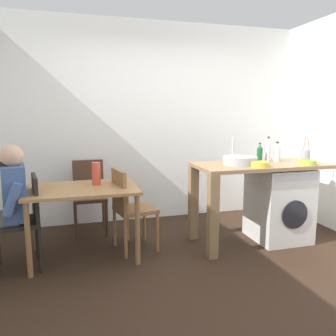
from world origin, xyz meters
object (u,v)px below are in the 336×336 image
at_px(chair_opposite, 129,205).
at_px(bottle_clear_small, 277,152).
at_px(chair_spare_by_wall, 89,192).
at_px(bottle_tall_green, 260,153).
at_px(bottle_squat_brown, 268,150).
at_px(colander, 307,162).
at_px(chair_person_seat, 25,217).
at_px(vase, 96,174).
at_px(mixing_bowl, 260,164).
at_px(dining_table, 83,197).
at_px(seated_person, 5,202).
at_px(washing_machine, 279,204).
at_px(utensil_crock, 305,155).

bearing_deg(chair_opposite, bottle_clear_small, 77.86).
distance_m(chair_spare_by_wall, bottle_tall_green, 2.13).
bearing_deg(bottle_squat_brown, colander, -50.56).
xyz_separation_m(chair_opposite, bottle_squat_brown, (1.66, -0.01, 0.55)).
distance_m(chair_person_seat, vase, 0.80).
distance_m(bottle_clear_small, vase, 2.10).
bearing_deg(mixing_bowl, chair_person_seat, 174.85).
height_order(dining_table, seated_person, seated_person).
distance_m(seated_person, bottle_tall_green, 2.76).
xyz_separation_m(bottle_clear_small, colander, (0.17, -0.33, -0.07)).
bearing_deg(bottle_clear_small, mixing_bowl, -142.95).
bearing_deg(mixing_bowl, bottle_clear_small, 37.05).
bearing_deg(dining_table, bottle_tall_green, 0.56).
bearing_deg(colander, washing_machine, 130.74).
relative_size(bottle_tall_green, utensil_crock, 0.74).
xyz_separation_m(dining_table, bottle_squat_brown, (2.14, 0.02, 0.41)).
distance_m(mixing_bowl, utensil_crock, 0.80).
xyz_separation_m(chair_person_seat, colander, (2.97, -0.24, 0.44)).
bearing_deg(chair_person_seat, bottle_tall_green, -96.58).
height_order(dining_table, washing_machine, washing_machine).
height_order(seated_person, bottle_tall_green, seated_person).
height_order(dining_table, utensil_crock, utensil_crock).
relative_size(washing_machine, colander, 4.30).
xyz_separation_m(washing_machine, vase, (-2.08, 0.21, 0.43)).
relative_size(chair_spare_by_wall, utensil_crock, 3.00).
height_order(washing_machine, bottle_tall_green, bottle_tall_green).
xyz_separation_m(chair_person_seat, seated_person, (-0.16, -0.03, 0.16)).
bearing_deg(bottle_squat_brown, dining_table, -179.43).
xyz_separation_m(chair_person_seat, utensil_crock, (3.15, 0.03, 0.48)).
relative_size(chair_person_seat, mixing_bowl, 4.57).
distance_m(mixing_bowl, colander, 0.58).
relative_size(dining_table, bottle_tall_green, 4.93).
distance_m(chair_person_seat, bottle_clear_small, 2.84).
bearing_deg(vase, mixing_bowl, -13.44).
distance_m(chair_person_seat, washing_machine, 2.78).
bearing_deg(bottle_tall_green, mixing_bowl, -119.92).
relative_size(seated_person, bottle_clear_small, 5.14).
xyz_separation_m(seated_person, bottle_clear_small, (2.95, 0.12, 0.35)).
height_order(bottle_tall_green, mixing_bowl, bottle_tall_green).
distance_m(utensil_crock, vase, 2.46).
height_order(dining_table, bottle_tall_green, bottle_tall_green).
bearing_deg(utensil_crock, vase, 176.42).
bearing_deg(dining_table, utensil_crock, -1.18).
bearing_deg(chair_person_seat, colander, -103.52).
bearing_deg(mixing_bowl, dining_table, 170.63).
xyz_separation_m(chair_person_seat, mixing_bowl, (2.39, -0.22, 0.44)).
distance_m(chair_spare_by_wall, washing_machine, 2.31).
bearing_deg(vase, colander, -10.57).
height_order(chair_spare_by_wall, colander, colander).
bearing_deg(utensil_crock, colander, -123.70).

